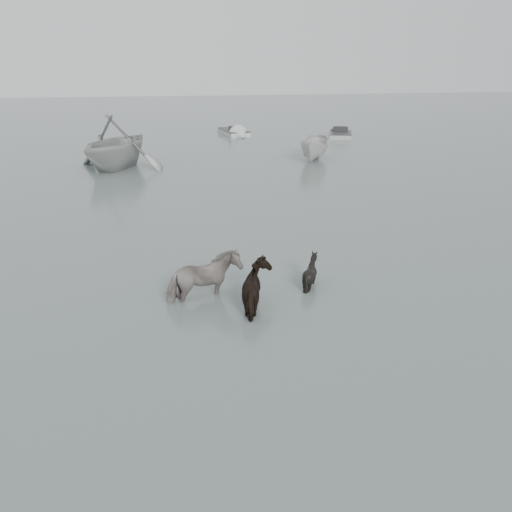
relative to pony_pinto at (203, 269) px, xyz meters
name	(u,v)px	position (x,y,z in m)	size (l,w,h in m)	color
ground	(187,293)	(-0.44, 0.43, -0.87)	(140.00, 140.00, 0.00)	#4B5955
pony_pinto	(203,269)	(0.00, 0.00, 0.00)	(0.94, 2.05, 1.73)	black
pony_dark	(260,280)	(1.44, -0.80, -0.10)	(1.52, 1.30, 1.53)	black
pony_black	(311,266)	(3.13, 0.48, -0.28)	(0.95, 1.06, 1.17)	black
rowboat_trail	(116,140)	(-3.61, 18.84, 0.72)	(5.20, 6.03, 3.18)	#9D9F9C
boat_small	(315,147)	(8.18, 19.60, -0.09)	(1.52, 4.04, 1.56)	beige
skiff_port	(341,132)	(12.52, 28.49, -0.49)	(4.31, 1.60, 0.75)	#999B99
skiff_mid	(234,130)	(4.55, 31.15, -0.49)	(5.00, 1.60, 0.75)	#ADB0AD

